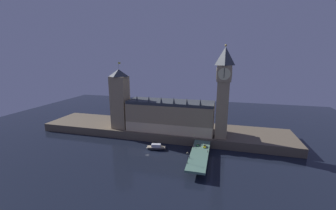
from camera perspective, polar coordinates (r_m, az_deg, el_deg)
name	(u,v)px	position (r m, az deg, el deg)	size (l,w,h in m)	color
ground_plane	(147,152)	(156.19, -5.76, -12.80)	(400.00, 400.00, 0.00)	black
embankment	(162,130)	(189.01, -1.63, -6.95)	(220.00, 42.00, 6.85)	brown
parliament_hall	(170,116)	(175.36, 0.66, -2.99)	(72.38, 23.57, 30.69)	tan
clock_tower	(223,90)	(159.14, 15.04, 3.97)	(10.84, 10.95, 70.28)	tan
victoria_tower	(120,99)	(184.31, -13.14, 1.65)	(13.41, 13.41, 57.50)	tan
bridge	(199,156)	(142.02, 8.65, -13.82)	(11.73, 46.00, 5.79)	slate
car_northbound_lead	(198,145)	(152.74, 8.23, -10.84)	(1.85, 3.82, 1.34)	#235633
car_southbound_trail	(205,146)	(150.96, 10.15, -11.19)	(1.94, 4.48, 1.42)	yellow
pedestrian_near_rail	(190,157)	(133.97, 6.02, -14.18)	(0.38, 0.38, 1.75)	black
pedestrian_mid_walk	(208,151)	(143.60, 10.93, -12.46)	(0.38, 0.38, 1.59)	black
pedestrian_far_rail	(193,146)	(148.67, 7.02, -11.34)	(0.38, 0.38, 1.84)	black
street_lamp_near	(187,156)	(126.74, 5.42, -13.97)	(1.34, 0.60, 7.34)	#2D3333
street_lamp_far	(194,138)	(153.39, 7.25, -9.16)	(1.34, 0.60, 7.12)	#2D3333
boat_upstream	(156,147)	(158.86, -3.32, -11.66)	(16.13, 7.74, 4.36)	#28282D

